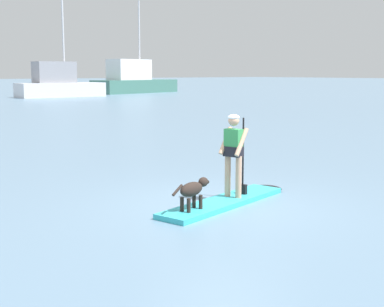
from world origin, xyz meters
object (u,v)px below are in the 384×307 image
at_px(moored_boat_port, 59,84).
at_px(moored_boat_center, 134,80).
at_px(paddleboard, 230,200).
at_px(dog, 193,190).
at_px(person_paddler, 234,149).

relative_size(moored_boat_port, moored_boat_center, 0.86).
relative_size(paddleboard, moored_boat_port, 0.33).
relative_size(paddleboard, moored_boat_center, 0.29).
xyz_separation_m(paddleboard, moored_boat_center, (29.42, 50.58, 1.49)).
bearing_deg(paddleboard, moored_boat_center, 59.81).
distance_m(paddleboard, moored_boat_port, 48.80).
height_order(paddleboard, moored_boat_center, moored_boat_center).
relative_size(dog, moored_boat_port, 0.09).
bearing_deg(moored_boat_port, moored_boat_center, 22.01).
height_order(paddleboard, person_paddler, person_paddler).
bearing_deg(person_paddler, moored_boat_port, 69.45).
bearing_deg(paddleboard, dog, -166.51).
relative_size(person_paddler, moored_boat_port, 0.15).
distance_m(paddleboard, dog, 1.26).
relative_size(paddleboard, person_paddler, 2.21).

